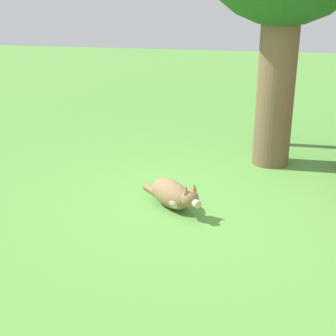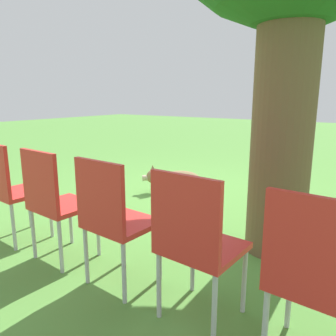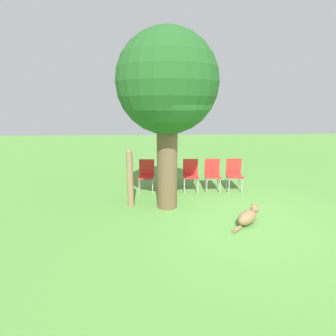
{
  "view_description": "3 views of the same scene",
  "coord_description": "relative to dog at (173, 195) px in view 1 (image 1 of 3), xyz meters",
  "views": [
    {
      "loc": [
        0.63,
        -4.94,
        2.2
      ],
      "look_at": [
        -0.4,
        -0.36,
        0.46
      ],
      "focal_mm": 50.0,
      "sensor_mm": 36.0,
      "label": 1
    },
    {
      "loc": [
        3.39,
        2.09,
        1.32
      ],
      "look_at": [
        -0.31,
        -0.47,
        0.33
      ],
      "focal_mm": 35.0,
      "sensor_mm": 36.0,
      "label": 2
    },
    {
      "loc": [
        -5.46,
        1.62,
        2.58
      ],
      "look_at": [
        0.58,
        1.32,
        1.02
      ],
      "focal_mm": 28.0,
      "sensor_mm": 36.0,
      "label": 3
    }
  ],
  "objects": [
    {
      "name": "ground_plane",
      "position": [
        0.34,
        0.37,
        -0.15
      ],
      "size": [
        30.0,
        30.0,
        0.0
      ],
      "primitive_type": "plane",
      "color": "#56933D"
    },
    {
      "name": "fence_post",
      "position": [
        1.11,
        2.62,
        0.58
      ],
      "size": [
        0.16,
        0.16,
        1.45
      ],
      "color": "#937551",
      "rests_on": "ground_plane"
    },
    {
      "name": "dog",
      "position": [
        0.0,
        0.0,
        0.0
      ],
      "size": [
        0.82,
        0.83,
        0.38
      ],
      "rotation": [
        0.0,
        0.0,
        5.5
      ],
      "color": "olive",
      "rests_on": "ground_plane"
    }
  ]
}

